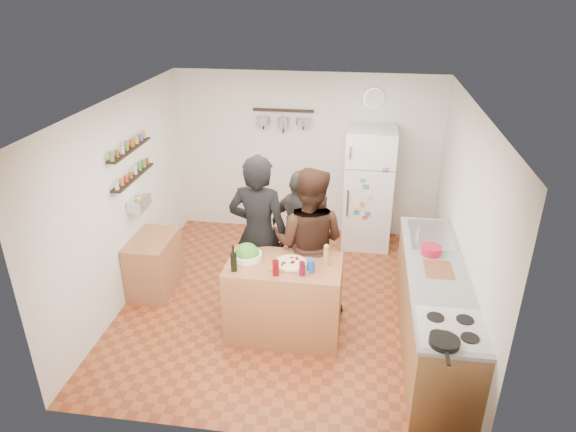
% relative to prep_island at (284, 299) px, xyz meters
% --- Properties ---
extents(room_shell, '(4.20, 4.20, 4.20)m').
position_rel_prep_island_xyz_m(room_shell, '(-0.06, 0.99, 0.79)').
color(room_shell, brown).
rests_on(room_shell, ground).
extents(prep_island, '(1.25, 0.72, 0.91)m').
position_rel_prep_island_xyz_m(prep_island, '(0.00, 0.00, 0.00)').
color(prep_island, '#A3633B').
rests_on(prep_island, floor).
extents(pizza_board, '(0.42, 0.34, 0.02)m').
position_rel_prep_island_xyz_m(pizza_board, '(0.08, -0.02, 0.47)').
color(pizza_board, brown).
rests_on(pizza_board, prep_island).
extents(pizza, '(0.34, 0.34, 0.02)m').
position_rel_prep_island_xyz_m(pizza, '(0.08, -0.02, 0.48)').
color(pizza, beige).
rests_on(pizza, pizza_board).
extents(salad_bowl, '(0.33, 0.33, 0.07)m').
position_rel_prep_island_xyz_m(salad_bowl, '(-0.42, 0.05, 0.49)').
color(salad_bowl, silver).
rests_on(salad_bowl, prep_island).
extents(wine_bottle, '(0.07, 0.07, 0.21)m').
position_rel_prep_island_xyz_m(wine_bottle, '(-0.50, -0.22, 0.56)').
color(wine_bottle, black).
rests_on(wine_bottle, prep_island).
extents(wine_glass_near, '(0.07, 0.07, 0.17)m').
position_rel_prep_island_xyz_m(wine_glass_near, '(-0.05, -0.24, 0.54)').
color(wine_glass_near, '#590709').
rests_on(wine_glass_near, prep_island).
extents(wine_glass_far, '(0.06, 0.06, 0.15)m').
position_rel_prep_island_xyz_m(wine_glass_far, '(0.22, -0.20, 0.53)').
color(wine_glass_far, '#56071F').
rests_on(wine_glass_far, prep_island).
extents(pepper_mill, '(0.06, 0.06, 0.19)m').
position_rel_prep_island_xyz_m(pepper_mill, '(0.45, 0.05, 0.55)').
color(pepper_mill, '#A08043').
rests_on(pepper_mill, prep_island).
extents(salt_canister, '(0.09, 0.09, 0.14)m').
position_rel_prep_island_xyz_m(salt_canister, '(0.30, -0.12, 0.52)').
color(salt_canister, '#1A4292').
rests_on(salt_canister, prep_island).
extents(person_left, '(0.76, 0.54, 1.97)m').
position_rel_prep_island_xyz_m(person_left, '(-0.38, 0.49, 0.53)').
color(person_left, black).
rests_on(person_left, floor).
extents(person_center, '(0.99, 0.83, 1.84)m').
position_rel_prep_island_xyz_m(person_center, '(0.21, 0.49, 0.47)').
color(person_center, black).
rests_on(person_center, floor).
extents(person_back, '(1.00, 0.88, 1.61)m').
position_rel_prep_island_xyz_m(person_back, '(0.05, 1.00, 0.35)').
color(person_back, '#322F2C').
rests_on(person_back, floor).
extents(counter_run, '(0.63, 2.63, 0.90)m').
position_rel_prep_island_xyz_m(counter_run, '(1.64, 0.05, -0.01)').
color(counter_run, '#9E7042').
rests_on(counter_run, floor).
extents(stove_top, '(0.60, 0.62, 0.02)m').
position_rel_prep_island_xyz_m(stove_top, '(1.64, -0.90, 0.46)').
color(stove_top, white).
rests_on(stove_top, counter_run).
extents(skillet, '(0.26, 0.26, 0.05)m').
position_rel_prep_island_xyz_m(skillet, '(1.54, -1.14, 0.49)').
color(skillet, black).
rests_on(skillet, stove_top).
extents(sink, '(0.50, 0.80, 0.03)m').
position_rel_prep_island_xyz_m(sink, '(1.64, 0.90, 0.46)').
color(sink, silver).
rests_on(sink, counter_run).
extents(cutting_board, '(0.30, 0.40, 0.02)m').
position_rel_prep_island_xyz_m(cutting_board, '(1.64, 0.10, 0.46)').
color(cutting_board, brown).
rests_on(cutting_board, counter_run).
extents(red_bowl, '(0.22, 0.22, 0.09)m').
position_rel_prep_island_xyz_m(red_bowl, '(1.59, 0.43, 0.51)').
color(red_bowl, '#B51430').
rests_on(red_bowl, counter_run).
extents(fridge, '(0.70, 0.68, 1.80)m').
position_rel_prep_island_xyz_m(fridge, '(0.89, 2.35, 0.45)').
color(fridge, white).
rests_on(fridge, floor).
extents(wall_clock, '(0.30, 0.03, 0.30)m').
position_rel_prep_island_xyz_m(wall_clock, '(0.89, 2.68, 1.69)').
color(wall_clock, silver).
rests_on(wall_clock, back_wall).
extents(spice_shelf_lower, '(0.12, 1.00, 0.02)m').
position_rel_prep_island_xyz_m(spice_shelf_lower, '(-1.99, 0.80, 1.04)').
color(spice_shelf_lower, black).
rests_on(spice_shelf_lower, left_wall).
extents(spice_shelf_upper, '(0.12, 1.00, 0.02)m').
position_rel_prep_island_xyz_m(spice_shelf_upper, '(-1.99, 0.80, 1.40)').
color(spice_shelf_upper, black).
rests_on(spice_shelf_upper, left_wall).
extents(produce_basket, '(0.18, 0.35, 0.14)m').
position_rel_prep_island_xyz_m(produce_basket, '(-1.96, 0.80, 0.69)').
color(produce_basket, silver).
rests_on(produce_basket, left_wall).
extents(side_table, '(0.50, 0.80, 0.73)m').
position_rel_prep_island_xyz_m(side_table, '(-1.80, 0.67, -0.09)').
color(side_table, '#A16D43').
rests_on(side_table, floor).
extents(pot_rack, '(0.90, 0.04, 0.04)m').
position_rel_prep_island_xyz_m(pot_rack, '(-0.41, 2.60, 1.49)').
color(pot_rack, black).
rests_on(pot_rack, back_wall).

